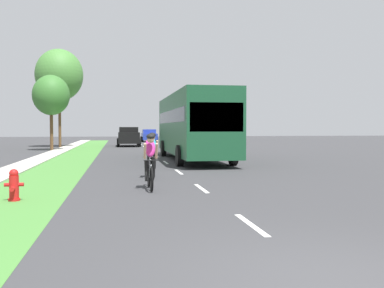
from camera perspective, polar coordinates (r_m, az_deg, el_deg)
The scene contains 12 objects.
ground_plane at distance 24.59m, azimuth -4.26°, elevation -1.89°, with size 120.00×120.00×0.00m, color #38383A.
grass_verge at distance 24.59m, azimuth -15.49°, elevation -1.96°, with size 2.36×70.00×0.01m, color #478438.
sidewalk_concrete at distance 24.84m, azimuth -19.66°, elevation -1.96°, with size 1.26×70.00×0.10m, color #B2ADA3.
lane_markings_center at distance 28.56m, azimuth -5.03°, elevation -1.32°, with size 0.12×53.13×0.01m.
fire_hydrant_red at distance 11.14m, azimuth -22.50°, elevation -5.09°, with size 0.44×0.38×0.76m.
cyclist_lead at distance 12.23m, azimuth -5.56°, elevation -2.22°, with size 0.42×1.72×1.58m.
cyclist_trailing at distance 14.91m, azimuth -5.34°, elevation -1.43°, with size 0.42×1.72×1.58m.
bus_dark_green at distance 23.30m, azimuth 0.08°, elevation 2.76°, with size 2.78×11.60×3.48m.
suv_black at distance 40.68m, azimuth -8.40°, elevation 1.05°, with size 2.15×4.70×1.79m.
sedan_blue at distance 53.32m, azimuth -5.70°, elevation 1.14°, with size 1.98×4.30×1.52m.
street_tree_near at distance 34.37m, azimuth -18.15°, elevation 6.14°, with size 2.75×2.75×5.71m.
street_tree_far at distance 40.19m, azimuth -17.17°, elevation 8.71°, with size 4.13×4.13×8.66m.
Camera 1 is at (-2.36, -4.41, 1.75)m, focal length 40.29 mm.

